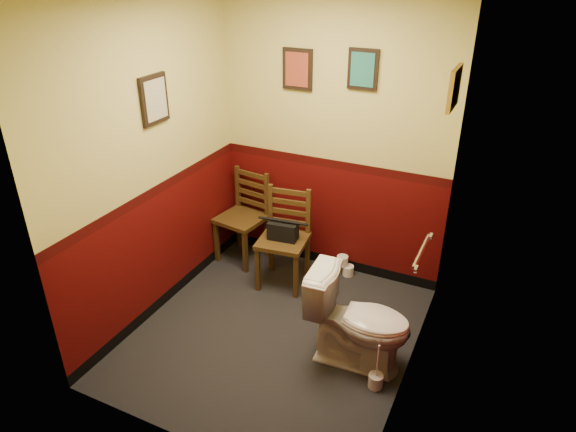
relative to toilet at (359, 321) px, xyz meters
The scene contains 16 objects.
floor 0.82m from the toilet, behind, with size 2.20×2.40×0.00m, color black.
wall_back 1.71m from the toilet, 120.64° to the left, with size 2.20×2.70×0.00m, color #440707.
wall_front 1.69m from the toilet, 121.30° to the right, with size 2.20×2.70×0.00m, color #440707.
wall_left 2.06m from the toilet, behind, with size 2.40×2.70×0.00m, color #440707.
wall_right 1.03m from the toilet, ahead, with size 2.40×2.70×0.00m, color #440707.
grab_bar 0.71m from the toilet, 37.24° to the left, with size 0.05×0.56×0.06m.
framed_print_back_a 2.24m from the toilet, 131.84° to the left, with size 0.28×0.04×0.36m.
framed_print_back_b 2.06m from the toilet, 111.47° to the left, with size 0.26×0.04×0.34m.
framed_print_left 2.32m from the toilet, behind, with size 0.04×0.30×0.38m.
framed_print_right 1.81m from the toilet, 59.72° to the left, with size 0.04×0.34×0.28m.
toilet is the anchor object (origin of this frame).
toilet_brush 0.44m from the toilet, 42.42° to the right, with size 0.11×0.11×0.39m.
chair_left 1.85m from the toilet, 147.66° to the left, with size 0.50×0.50×0.93m.
chair_right 1.26m from the toilet, 142.45° to the left, with size 0.49×0.49×0.94m.
handbag 1.24m from the toilet, 143.85° to the left, with size 0.29×0.17×0.20m.
tp_stack 1.27m from the toilet, 115.19° to the left, with size 0.23×0.12×0.20m.
Camera 1 is at (1.56, -3.03, 2.86)m, focal length 32.00 mm.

